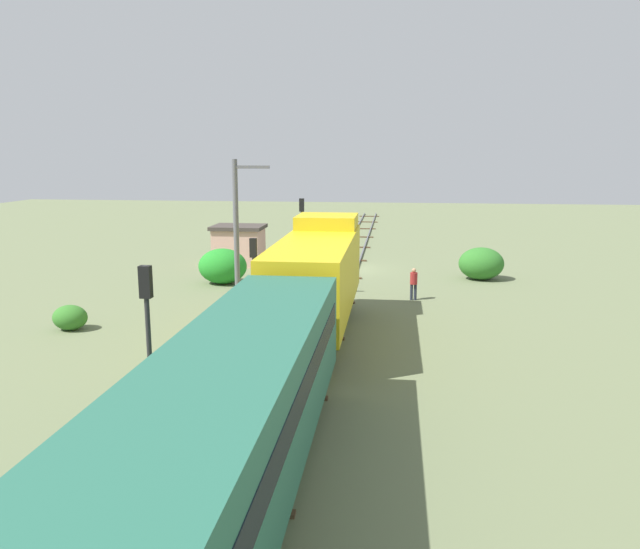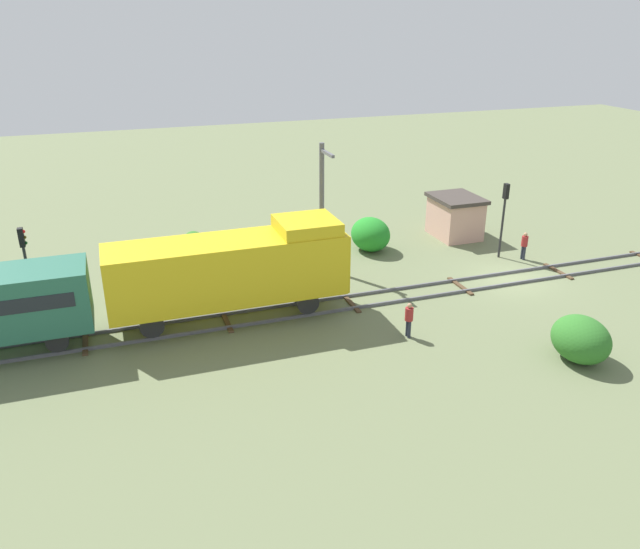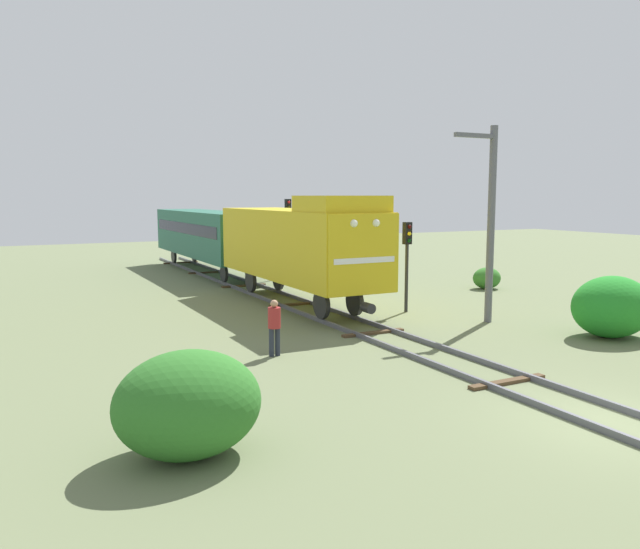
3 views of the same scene
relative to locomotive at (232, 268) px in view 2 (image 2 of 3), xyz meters
name	(u,v)px [view 2 (image 2 of 3)]	position (x,y,z in m)	size (l,w,h in m)	color
ground_plane	(510,279)	(0.00, -15.62, -2.77)	(115.67, 115.67, 0.00)	#66704C
railway_track	(511,278)	(0.00, -15.62, -2.70)	(2.40, 77.11, 0.16)	#595960
locomotive	(232,268)	(0.00, 0.00, 0.00)	(2.90, 11.60, 4.60)	gold
traffic_signal_near	(504,207)	(3.20, -16.99, 0.39)	(0.32, 0.34, 4.57)	#262628
traffic_signal_mid	(277,241)	(3.40, -3.08, -0.19)	(0.32, 0.34, 3.70)	#262628
traffic_signal_far	(25,257)	(3.60, 9.12, 0.38)	(0.32, 0.34, 4.57)	#262628
worker_near_track	(524,244)	(2.40, -18.13, -1.78)	(0.38, 0.38, 1.70)	#262B38
worker_by_signal	(409,317)	(-4.20, -7.15, -1.78)	(0.38, 0.38, 1.70)	#262B38
catenary_mast	(322,204)	(4.93, -6.16, 1.12)	(1.94, 0.28, 7.30)	#595960
relay_hut	(455,216)	(7.50, -16.37, -1.38)	(3.50, 2.90, 2.74)	#D19E8C
bush_near	(371,234)	(6.89, -10.04, -1.73)	(2.87, 2.35, 2.09)	#228526
bush_mid	(194,240)	(10.83, 0.37, -2.22)	(1.52, 1.24, 1.10)	#327026
bush_far	(581,339)	(-8.43, -13.10, -1.78)	(2.72, 2.23, 1.98)	#2D6F26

